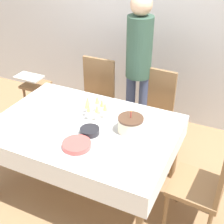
# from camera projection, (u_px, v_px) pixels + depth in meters

# --- Properties ---
(ground_plane) EXTENTS (12.00, 12.00, 0.00)m
(ground_plane) POSITION_uv_depth(u_px,v_px,m) (87.00, 185.00, 3.20)
(ground_plane) COLOR #93704C
(wall_back) EXTENTS (8.00, 0.05, 2.70)m
(wall_back) POSITION_uv_depth(u_px,v_px,m) (149.00, 15.00, 3.75)
(wall_back) COLOR silver
(wall_back) RESTS_ON ground_plane
(dining_table) EXTENTS (1.64, 1.14, 0.74)m
(dining_table) POSITION_uv_depth(u_px,v_px,m) (84.00, 135.00, 2.86)
(dining_table) COLOR white
(dining_table) RESTS_ON ground_plane
(dining_chair_far_left) EXTENTS (0.43, 0.43, 0.96)m
(dining_chair_far_left) POSITION_uv_depth(u_px,v_px,m) (95.00, 95.00, 3.74)
(dining_chair_far_left) COLOR olive
(dining_chair_far_left) RESTS_ON ground_plane
(dining_chair_far_right) EXTENTS (0.44, 0.44, 0.96)m
(dining_chair_far_right) POSITION_uv_depth(u_px,v_px,m) (153.00, 109.00, 3.47)
(dining_chair_far_right) COLOR olive
(dining_chair_far_right) RESTS_ON ground_plane
(dining_chair_right_end) EXTENTS (0.45, 0.45, 0.96)m
(dining_chair_right_end) POSITION_uv_depth(u_px,v_px,m) (208.00, 182.00, 2.50)
(dining_chair_right_end) COLOR olive
(dining_chair_right_end) RESTS_ON ground_plane
(birthday_cake) EXTENTS (0.22, 0.22, 0.21)m
(birthday_cake) POSITION_uv_depth(u_px,v_px,m) (131.00, 124.00, 2.70)
(birthday_cake) COLOR beige
(birthday_cake) RESTS_ON dining_table
(champagne_tray) EXTENTS (0.29, 0.29, 0.18)m
(champagne_tray) POSITION_uv_depth(u_px,v_px,m) (95.00, 108.00, 2.89)
(champagne_tray) COLOR silver
(champagne_tray) RESTS_ON dining_table
(plate_stack_main) EXTENTS (0.24, 0.24, 0.04)m
(plate_stack_main) POSITION_uv_depth(u_px,v_px,m) (77.00, 145.00, 2.53)
(plate_stack_main) COLOR #CC4C47
(plate_stack_main) RESTS_ON dining_table
(plate_stack_dessert) EXTENTS (0.17, 0.17, 0.05)m
(plate_stack_dessert) POSITION_uv_depth(u_px,v_px,m) (90.00, 131.00, 2.69)
(plate_stack_dessert) COLOR black
(plate_stack_dessert) RESTS_ON dining_table
(cake_knife) EXTENTS (0.30, 0.08, 0.00)m
(cake_knife) POSITION_uv_depth(u_px,v_px,m) (127.00, 142.00, 2.60)
(cake_knife) COLOR silver
(cake_knife) RESTS_ON dining_table
(fork_pile) EXTENTS (0.18, 0.10, 0.02)m
(fork_pile) POSITION_uv_depth(u_px,v_px,m) (57.00, 131.00, 2.72)
(fork_pile) COLOR silver
(fork_pile) RESTS_ON dining_table
(napkin_pile) EXTENTS (0.15, 0.15, 0.01)m
(napkin_pile) POSITION_uv_depth(u_px,v_px,m) (69.00, 120.00, 2.87)
(napkin_pile) COLOR white
(napkin_pile) RESTS_ON dining_table
(person_standing) EXTENTS (0.28, 0.28, 1.72)m
(person_standing) POSITION_uv_depth(u_px,v_px,m) (139.00, 58.00, 3.37)
(person_standing) COLOR #3F4C72
(person_standing) RESTS_ON ground_plane
(high_chair) EXTENTS (0.33, 0.35, 0.71)m
(high_chair) POSITION_uv_depth(u_px,v_px,m) (35.00, 90.00, 3.94)
(high_chair) COLOR olive
(high_chair) RESTS_ON ground_plane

